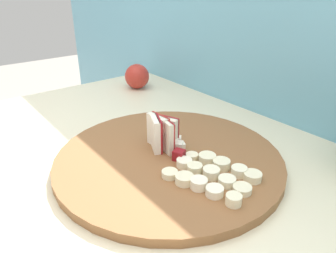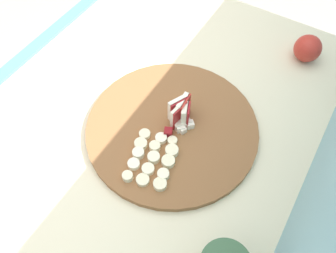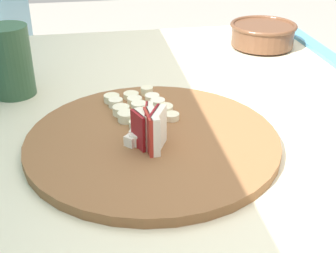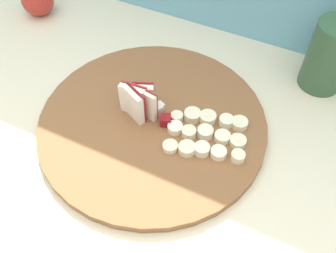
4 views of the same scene
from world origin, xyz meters
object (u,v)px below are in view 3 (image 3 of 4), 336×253
cutting_board (152,141)px  ceramic_bowl (263,34)px  apple_dice_pile (140,134)px  banana_slice_rows (139,107)px  small_jar (10,61)px  apple_wedge_fan (150,129)px

cutting_board → ceramic_bowl: bearing=-38.0°
apple_dice_pile → banana_slice_rows: 0.11m
banana_slice_rows → small_jar: size_ratio=1.08×
small_jar → apple_dice_pile: bearing=-138.7°
banana_slice_rows → ceramic_bowl: bearing=-46.0°
apple_dice_pile → banana_slice_rows: apple_dice_pile is taller
small_jar → apple_wedge_fan: bearing=-139.6°
apple_wedge_fan → banana_slice_rows: apple_wedge_fan is taller
banana_slice_rows → small_jar: (0.15, 0.23, 0.05)m
cutting_board → ceramic_bowl: size_ratio=2.44×
cutting_board → banana_slice_rows: (0.10, 0.01, 0.01)m
cutting_board → ceramic_bowl: 0.56m
banana_slice_rows → ceramic_bowl: size_ratio=0.90×
apple_wedge_fan → apple_dice_pile: 0.03m
ceramic_bowl → small_jar: (-0.19, 0.59, 0.03)m
apple_wedge_fan → banana_slice_rows: 0.13m
apple_dice_pile → banana_slice_rows: (0.11, -0.01, -0.00)m
apple_dice_pile → ceramic_bowl: size_ratio=0.42×
apple_dice_pile → apple_wedge_fan: bearing=-151.5°
apple_dice_pile → cutting_board: bearing=-73.0°
cutting_board → apple_wedge_fan: 0.05m
cutting_board → ceramic_bowl: ceramic_bowl is taller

